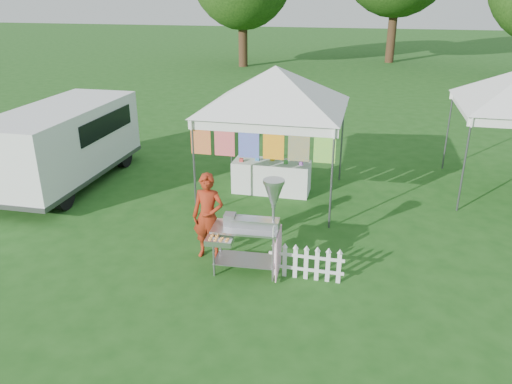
# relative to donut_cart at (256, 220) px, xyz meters

# --- Properties ---
(ground) EXTENTS (120.00, 120.00, 0.00)m
(ground) POSITION_rel_donut_cart_xyz_m (-0.37, -0.06, -1.00)
(ground) COLOR #1C4D16
(ground) RESTS_ON ground
(canopy_main) EXTENTS (4.24, 4.24, 3.45)m
(canopy_main) POSITION_rel_donut_cart_xyz_m (-0.37, 3.44, 1.99)
(canopy_main) COLOR #59595E
(canopy_main) RESTS_ON ground
(donut_cart) EXTENTS (1.21, 0.89, 1.70)m
(donut_cart) POSITION_rel_donut_cart_xyz_m (0.00, 0.00, 0.00)
(donut_cart) COLOR gray
(donut_cart) RESTS_ON ground
(vendor) EXTENTS (0.59, 0.39, 1.58)m
(vendor) POSITION_rel_donut_cart_xyz_m (-0.95, 0.37, -0.21)
(vendor) COLOR maroon
(vendor) RESTS_ON ground
(cargo_van) EXTENTS (1.89, 4.63, 1.91)m
(cargo_van) POSITION_rel_donut_cart_xyz_m (-5.53, 3.22, 0.03)
(cargo_van) COLOR white
(cargo_van) RESTS_ON ground
(picket_fence) EXTENTS (1.26, 0.04, 0.56)m
(picket_fence) POSITION_rel_donut_cart_xyz_m (0.85, -0.01, -0.71)
(picket_fence) COLOR white
(picket_fence) RESTS_ON ground
(display_table) EXTENTS (1.80, 0.70, 0.75)m
(display_table) POSITION_rel_donut_cart_xyz_m (-0.48, 3.68, -0.62)
(display_table) COLOR white
(display_table) RESTS_ON ground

